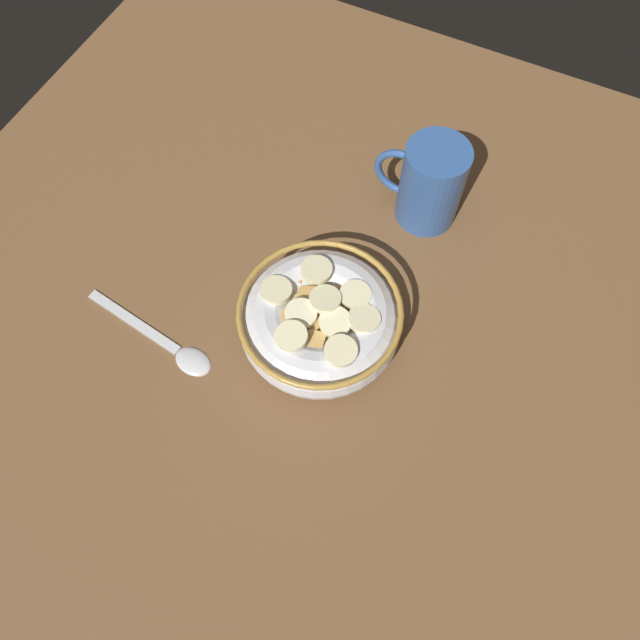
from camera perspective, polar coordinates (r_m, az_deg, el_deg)
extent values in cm
cube|color=brown|center=(63.40, 0.00, -1.61)|extent=(92.14, 92.14, 2.00)
cylinder|color=silver|center=(62.22, 0.00, -1.11)|extent=(8.59, 8.59, 0.60)
torus|color=silver|center=(60.14, 0.00, -0.17)|extent=(15.62, 15.62, 5.22)
torus|color=#B28438|center=(58.08, 0.00, 0.84)|extent=(15.75, 15.75, 0.60)
cylinder|color=white|center=(59.20, 0.00, 0.29)|extent=(12.49, 12.49, 0.40)
cube|color=#B78947|center=(58.81, 1.16, 0.99)|extent=(2.30, 2.26, 0.96)
cube|color=#B78947|center=(59.69, -1.17, 2.28)|extent=(2.29, 2.26, 0.90)
cube|color=#AD7F42|center=(56.97, 2.22, -3.02)|extent=(1.70, 1.72, 0.79)
cube|color=#AD7F42|center=(58.59, 4.06, 0.34)|extent=(1.82, 1.74, 0.99)
cube|color=tan|center=(59.02, -1.99, 1.19)|extent=(1.77, 1.85, 0.98)
cube|color=tan|center=(60.94, 0.68, 4.52)|extent=(2.03, 2.01, 0.80)
cube|color=#AD7F42|center=(60.09, 3.73, 2.76)|extent=(1.85, 1.86, 0.78)
cube|color=#AD7F42|center=(59.53, 0.57, 2.44)|extent=(2.38, 2.40, 0.94)
cube|color=tan|center=(59.84, -4.30, 2.63)|extent=(2.23, 2.28, 0.98)
cube|color=tan|center=(56.96, -2.55, -2.81)|extent=(2.37, 2.36, 0.82)
cube|color=#B78947|center=(58.52, -3.56, 0.09)|extent=(2.42, 2.42, 0.85)
cube|color=#AD7F42|center=(58.27, -0.29, -0.18)|extent=(2.31, 2.35, 0.97)
cube|color=#AD7F42|center=(60.76, -0.79, 4.09)|extent=(1.85, 1.90, 0.91)
cube|color=tan|center=(57.58, 4.06, -2.14)|extent=(2.41, 2.41, 0.83)
cube|color=#B78947|center=(60.55, -2.42, 3.96)|extent=(2.29, 2.26, 0.93)
cube|color=tan|center=(57.42, -0.40, -1.88)|extent=(1.99, 2.00, 0.78)
cube|color=tan|center=(58.43, -5.08, -0.31)|extent=(1.84, 1.82, 0.82)
cube|color=#AD7F42|center=(59.39, 5.07, 1.40)|extent=(1.86, 1.89, 0.85)
cylinder|color=beige|center=(59.05, -3.86, 3.02)|extent=(4.09, 4.12, 0.83)
cylinder|color=beige|center=(55.76, 1.91, -2.84)|extent=(4.31, 4.29, 0.88)
cylinder|color=#F4EABC|center=(57.75, -1.77, 0.57)|extent=(4.27, 4.27, 0.86)
cylinder|color=beige|center=(59.65, -0.31, 4.63)|extent=(3.36, 3.36, 0.89)
cylinder|color=beige|center=(57.64, 4.07, 0.09)|extent=(4.14, 4.17, 1.03)
cylinder|color=beige|center=(58.80, 3.26, 2.32)|extent=(3.71, 3.68, 0.83)
cylinder|color=beige|center=(57.38, 1.40, -0.19)|extent=(3.99, 4.03, 1.02)
cylinder|color=beige|center=(56.35, -2.64, -1.50)|extent=(4.31, 4.31, 0.89)
cylinder|color=beige|center=(58.22, 0.26, 2.01)|extent=(3.82, 3.84, 1.03)
ellipsoid|color=silver|center=(62.13, -11.59, -3.62)|extent=(4.26, 3.24, 0.80)
cube|color=silver|center=(65.65, -16.70, -0.10)|extent=(11.60, 2.62, 0.36)
cylinder|color=#335999|center=(67.19, 10.17, 12.12)|extent=(6.65, 6.65, 9.83)
torus|color=#335999|center=(67.66, 7.51, 13.18)|extent=(6.30, 0.80, 6.30)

